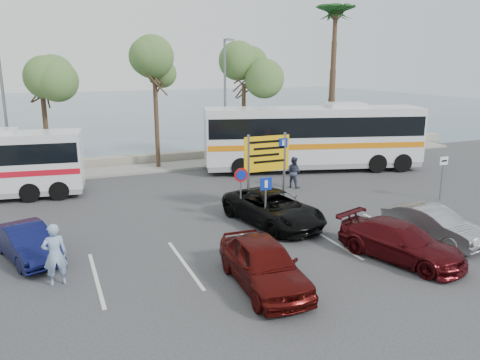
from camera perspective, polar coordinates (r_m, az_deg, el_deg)
name	(u,v)px	position (r m, az deg, el deg)	size (l,w,h in m)	color
ground	(279,237)	(18.52, 4.72, -6.97)	(120.00, 120.00, 0.00)	#333336
kerb_strip	(181,166)	(31.09, -7.21, 1.75)	(44.00, 2.40, 0.15)	gray
seawall	(173,157)	(32.93, -8.16, 2.81)	(48.00, 0.80, 0.60)	gray
sea	(99,108)	(76.02, -16.76, 8.43)	(140.00, 140.00, 0.00)	#3B505E
tree_left	(41,75)	(29.31, -23.14, 11.72)	(3.20, 3.20, 7.20)	#382619
tree_mid	(154,63)	(30.03, -10.44, 13.86)	(3.20, 3.20, 8.00)	#382619
tree_right	(244,71)	(31.88, 0.46, 13.20)	(3.20, 3.20, 7.40)	#382619
palm_tree	(336,16)	(35.38, 11.57, 19.01)	(4.80, 4.80, 11.20)	#382619
street_lamp_left	(4,102)	(28.96, -26.85, 8.53)	(0.45, 1.15, 8.01)	slate
street_lamp_right	(225,95)	(30.94, -1.78, 10.26)	(0.45, 1.15, 8.01)	slate
direction_sign	(267,160)	(21.02, 3.29, 2.50)	(2.20, 0.12, 3.60)	slate
sign_no_stop	(241,186)	(19.85, 0.11, -0.70)	(0.60, 0.08, 2.35)	slate
sign_parking	(266,197)	(18.63, 3.15, -2.04)	(0.50, 0.07, 2.25)	slate
sign_taxi	(443,172)	(25.06, 23.46, 0.87)	(0.50, 0.07, 2.20)	slate
lane_markings	(263,251)	(17.21, 2.86, -8.60)	(12.02, 4.20, 0.01)	silver
coach_bus_right	(313,139)	(30.00, 8.84, 4.92)	(13.85, 6.46, 4.23)	silver
car_blue	(27,242)	(17.87, -24.54, -6.94)	(1.30, 3.73, 1.23)	#0E1242
car_maroon	(400,242)	(17.17, 18.97, -7.12)	(1.82, 4.47, 1.30)	#460B0F
car_red	(264,263)	(14.37, 2.90, -10.12)	(1.75, 4.36, 1.49)	#4C0D0A
suv_black	(273,208)	(19.76, 4.05, -3.42)	(2.35, 5.09, 1.41)	black
car_silver_b	(433,224)	(19.40, 22.48, -5.00)	(1.38, 3.96, 1.30)	gray
pedestrian_near	(55,255)	(15.40, -21.64, -8.47)	(0.72, 0.47, 1.97)	#869EC3
pedestrian_far	(293,172)	(25.69, 6.53, 0.97)	(0.83, 0.65, 1.72)	#373C53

